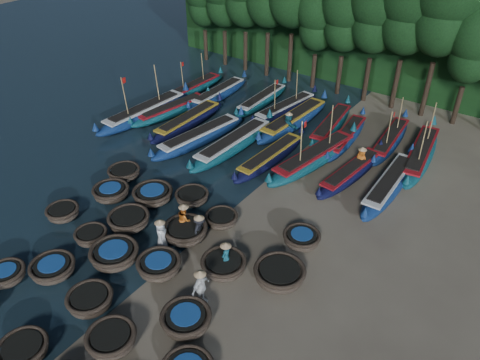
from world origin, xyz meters
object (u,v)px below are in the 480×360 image
Objects in this scene: coracle_11 at (91,236)px; fisherman_2 at (184,218)px; long_boat_2 at (188,121)px; long_boat_13 at (294,120)px; coracle_5 at (6,274)px; coracle_23 at (221,219)px; long_boat_3 at (200,137)px; long_boat_9 at (194,88)px; long_boat_7 at (351,172)px; fisherman_5 at (288,125)px; coracle_24 at (302,238)px; fisherman_3 at (200,229)px; coracle_19 at (280,274)px; long_boat_14 at (331,125)px; coracle_13 at (159,265)px; long_boat_6 at (314,158)px; fisherman_4 at (201,287)px; coracle_16 at (129,220)px; long_boat_15 at (346,137)px; coracle_7 at (90,300)px; long_boat_17 at (420,154)px; coracle_20 at (124,172)px; long_boat_1 at (172,110)px; fisherman_0 at (161,234)px; long_boat_10 at (218,94)px; coracle_2 at (23,350)px; coracle_18 at (224,265)px; long_boat_11 at (262,100)px; long_boat_16 at (390,140)px; long_boat_4 at (233,144)px; coracle_14 at (186,319)px; coracle_17 at (185,231)px; fisherman_6 at (361,159)px; coracle_6 at (53,268)px; fisherman_1 at (226,256)px; coracle_15 at (111,192)px.

coracle_11 is 4.68m from fisherman_2.
long_boat_13 is at bearing 34.83° from long_boat_2.
coracle_5 reaches higher than coracle_23.
long_boat_3 is 1.12× the size of long_boat_9.
long_boat_7 is 6.25m from fisherman_5.
fisherman_3 reaches higher than coracle_24.
coracle_19 is 13.23m from long_boat_3.
long_boat_14 is 14.13m from fisherman_2.
long_boat_6 is at bearing 83.41° from coracle_13.
long_boat_6 is 13.84m from long_boat_9.
fisherman_4 is at bearing -88.95° from long_boat_14.
coracle_16 is 15.93m from long_boat_14.
long_boat_15 is at bearing -37.12° from long_boat_14.
long_boat_2 is at bearing 116.31° from coracle_7.
coracle_13 is 17.82m from long_boat_17.
coracle_20 is 11.62m from long_boat_6.
fisherman_0 reaches higher than long_boat_1.
coracle_2 is at bearing -70.44° from long_boat_10.
fisherman_0 is at bearing -172.22° from coracle_18.
coracle_19 is at bearing -83.02° from long_boat_15.
coracle_16 is (1.66, 5.88, 0.04)m from coracle_5.
coracle_19 is 0.32× the size of long_boat_11.
fisherman_3 is at bearing -91.20° from coracle_23.
long_boat_15 is at bearing 102.51° from coracle_19.
long_boat_13 is at bearing 18.04° from fisherman_4.
coracle_7 is 1.14× the size of fisherman_0.
fisherman_0 is (-5.42, -16.06, 0.39)m from long_boat_16.
coracle_19 is 21.49m from long_boat_9.
coracle_23 is 0.98× the size of fisherman_0.
long_boat_7 is at bearing 12.64° from long_boat_4.
long_boat_7 is 10.58m from fisherman_2.
coracle_17 is at bearing 131.32° from coracle_14.
coracle_14 is at bearing -85.43° from fisherman_6.
long_boat_9 reaches higher than coracle_11.
long_boat_3 reaches higher than coracle_14.
coracle_6 is at bearing 174.72° from coracle_7.
coracle_18 is at bearing -68.88° from long_boat_13.
fisherman_2 is at bearing 27.81° from coracle_16.
long_boat_4 is (-3.11, 8.33, 0.12)m from coracle_17.
long_boat_2 is 4.43× the size of fisherman_1.
fisherman_3 is at bearing -55.81° from long_boat_10.
coracle_14 is at bearing -9.44° from coracle_11.
long_boat_16 is (10.40, -0.40, 0.01)m from long_boat_11.
long_boat_7 is at bearing 65.24° from coracle_17.
long_boat_10 is 3.91× the size of fisherman_5.
coracle_23 is 0.25× the size of long_boat_9.
coracle_15 is 6.67m from coracle_23.
long_boat_13 is 4.90× the size of fisherman_1.
fisherman_2 is 0.93× the size of fisherman_4.
long_boat_4 is 0.99× the size of long_boat_6.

